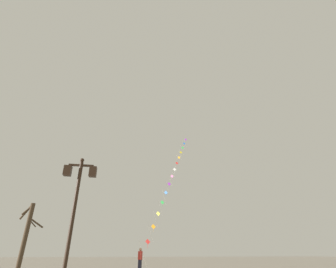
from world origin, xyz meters
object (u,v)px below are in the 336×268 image
object	(u,v)px
kite_flyer	(140,259)
bare_tree	(26,234)
kite_train	(172,176)
twin_lantern_lamp_post	(76,195)

from	to	relation	value
kite_flyer	bare_tree	world-z (taller)	bare_tree
kite_train	kite_flyer	bearing A→B (deg)	-112.60
kite_flyer	twin_lantern_lamp_post	bearing A→B (deg)	-173.03
kite_flyer	bare_tree	xyz separation A→B (m)	(-8.35, -1.04, 1.67)
kite_train	twin_lantern_lamp_post	bearing A→B (deg)	-109.29
twin_lantern_lamp_post	bare_tree	world-z (taller)	twin_lantern_lamp_post
twin_lantern_lamp_post	kite_flyer	distance (m)	12.10
twin_lantern_lamp_post	kite_flyer	size ratio (longest dim) A/B	2.86
bare_tree	twin_lantern_lamp_post	bearing A→B (deg)	-63.78
kite_train	bare_tree	world-z (taller)	kite_train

